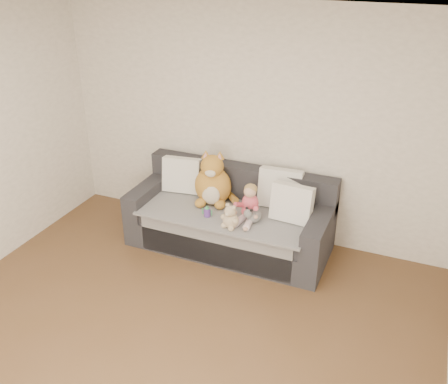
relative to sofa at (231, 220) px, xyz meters
name	(u,v)px	position (x,y,z in m)	size (l,w,h in m)	color
room_shell	(158,208)	(0.07, -1.64, 0.99)	(5.00, 5.00, 5.00)	brown
sofa	(231,220)	(0.00, 0.00, 0.00)	(2.20, 0.94, 0.85)	#2C2C31
cushion_left	(182,175)	(-0.68, 0.16, 0.36)	(0.46, 0.26, 0.42)	white
cushion_right_back	(280,188)	(0.48, 0.25, 0.38)	(0.48, 0.24, 0.44)	white
cushion_right_front	(292,203)	(0.68, -0.01, 0.36)	(0.44, 0.23, 0.41)	white
toddler	(249,205)	(0.27, -0.16, 0.33)	(0.28, 0.39, 0.39)	#F1556D
plush_cat	(213,183)	(-0.23, 0.05, 0.40)	(0.51, 0.48, 0.64)	#C2802B
teddy_bear	(230,218)	(0.16, -0.40, 0.27)	(0.21, 0.17, 0.27)	#C7AE89
plush_cow	(253,215)	(0.33, -0.20, 0.24)	(0.16, 0.23, 0.19)	white
sippy_cup	(207,211)	(-0.15, -0.29, 0.23)	(0.12, 0.08, 0.13)	#663BA1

